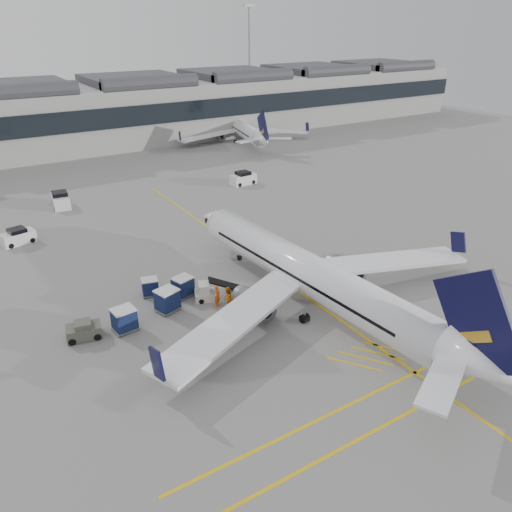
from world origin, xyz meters
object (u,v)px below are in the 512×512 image
belt_loader (216,292)px  baggage_cart_a (167,300)px  ramp_agent_b (228,298)px  pushback_tug (84,331)px  airliner_main (313,277)px  ramp_agent_a (217,296)px

belt_loader → baggage_cart_a: size_ratio=2.19×
baggage_cart_a → ramp_agent_b: 5.05m
ramp_agent_b → pushback_tug: bearing=-39.4°
airliner_main → pushback_tug: size_ratio=12.70×
airliner_main → belt_loader: airliner_main is taller
ramp_agent_b → pushback_tug: 11.72m
ramp_agent_a → pushback_tug: size_ratio=0.70×
belt_loader → pushback_tug: (-11.45, 0.01, 0.07)m
baggage_cart_a → pushback_tug: size_ratio=0.79×
ramp_agent_b → baggage_cart_a: bearing=-56.6°
airliner_main → belt_loader: (-6.42, 5.44, -2.22)m
ramp_agent_a → ramp_agent_b: size_ratio=1.01×
baggage_cart_a → ramp_agent_b: (4.51, -2.28, -0.08)m
belt_loader → pushback_tug: belt_loader is taller
pushback_tug → ramp_agent_a: bearing=4.9°
baggage_cart_a → ramp_agent_a: size_ratio=1.13×
belt_loader → baggage_cart_a: 4.45m
baggage_cart_a → ramp_agent_a: (3.91, -1.59, -0.07)m
belt_loader → ramp_agent_b: bearing=-65.3°
ramp_agent_a → airliner_main: bearing=-74.3°
airliner_main → pushback_tug: (-17.87, 5.46, -2.15)m
airliner_main → ramp_agent_a: 8.28m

